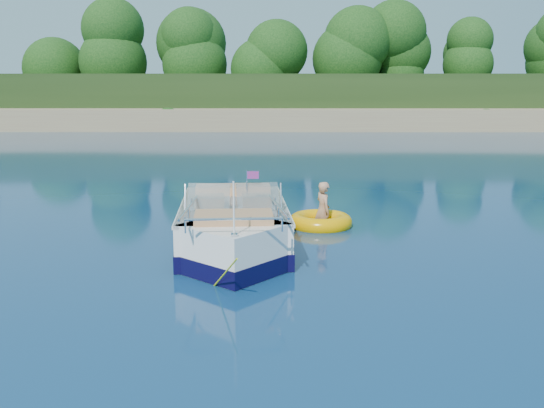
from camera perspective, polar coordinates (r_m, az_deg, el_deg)
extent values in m
plane|color=#0B284E|center=(8.65, -7.86, -11.70)|extent=(160.00, 160.00, 0.00)
cube|color=#907253|center=(45.98, -1.23, 7.80)|extent=(170.00, 8.00, 2.00)
cube|color=black|center=(72.92, -0.67, 9.52)|extent=(170.00, 56.00, 6.00)
cylinder|color=black|center=(52.04, -21.74, 10.29)|extent=(0.44, 0.44, 3.20)
sphere|color=black|center=(52.12, -21.99, 13.62)|extent=(5.28, 5.28, 5.28)
cylinder|color=black|center=(49.89, -1.12, 11.30)|extent=(0.44, 0.44, 3.60)
sphere|color=black|center=(50.00, -1.14, 15.22)|extent=(5.94, 5.94, 5.94)
cylinder|color=black|center=(51.44, 22.07, 9.93)|extent=(0.44, 0.44, 2.60)
sphere|color=black|center=(51.47, 22.27, 12.67)|extent=(4.29, 4.29, 4.29)
cube|color=white|center=(12.83, -3.63, -2.39)|extent=(2.43, 4.19, 1.12)
cube|color=white|center=(10.98, -3.57, -4.77)|extent=(2.14, 2.14, 1.12)
cube|color=black|center=(12.87, -3.62, -3.06)|extent=(2.46, 4.23, 0.32)
cube|color=black|center=(11.02, -3.56, -5.54)|extent=(2.18, 2.18, 0.32)
cube|color=tan|center=(13.07, -3.65, -0.71)|extent=(1.91, 2.95, 0.11)
cube|color=white|center=(12.71, -3.66, -0.07)|extent=(2.47, 4.20, 0.06)
cube|color=black|center=(14.98, -3.68, -0.19)|extent=(0.61, 0.42, 0.96)
cube|color=#8C9EA5|center=(11.93, -5.97, 0.65)|extent=(0.85, 0.34, 0.52)
cube|color=#8C9EA5|center=(11.93, -1.34, 0.71)|extent=(0.88, 0.45, 0.52)
cube|color=#B47F53|center=(12.45, -5.87, -0.20)|extent=(0.63, 0.63, 0.43)
cube|color=#B47F53|center=(12.46, -1.44, -0.14)|extent=(0.63, 0.63, 0.43)
cube|color=#B47F53|center=(13.76, -3.68, 0.95)|extent=(1.71, 0.71, 0.41)
cube|color=#B47F53|center=(11.04, -3.61, -1.78)|extent=(1.47, 0.90, 0.36)
cylinder|color=white|center=(9.94, -3.62, -0.43)|extent=(0.03, 0.03, 0.91)
cube|color=#FE1C1F|center=(11.85, -1.82, 2.74)|extent=(0.24, 0.03, 0.15)
cube|color=silver|center=(9.98, -3.58, -2.87)|extent=(0.11, 0.07, 0.05)
cylinder|color=#CEDB17|center=(9.78, -4.48, -6.53)|extent=(0.50, 1.06, 0.82)
torus|color=#F2A100|center=(14.51, 4.59, -1.70)|extent=(2.01, 2.01, 0.40)
torus|color=red|center=(14.51, 4.59, -1.62)|extent=(1.65, 1.65, 0.13)
imported|color=tan|center=(14.58, 4.73, -2.04)|extent=(0.61, 0.85, 1.52)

